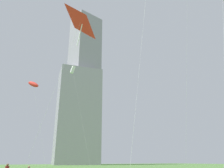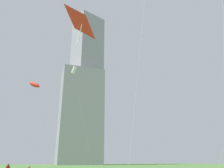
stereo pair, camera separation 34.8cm
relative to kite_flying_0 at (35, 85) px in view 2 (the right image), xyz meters
name	(u,v)px [view 2 (the right image)]	position (x,y,z in m)	size (l,w,h in m)	color
kite_flying_0	(35,85)	(0.00, 0.00, 0.00)	(3.90, 3.49, 14.37)	silver
kite_flying_1	(80,23)	(1.43, -15.26, 2.90)	(5.10, 5.25, 17.72)	silver
kite_flying_4	(74,70)	(8.08, 4.63, 6.00)	(3.45, 4.47, 20.45)	silver
distant_highrise_0	(80,115)	(42.01, 84.87, 13.96)	(24.34, 18.22, 55.07)	#939399
distant_highrise_1	(86,84)	(45.91, 87.61, 35.34)	(17.71, 14.16, 97.85)	#939399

